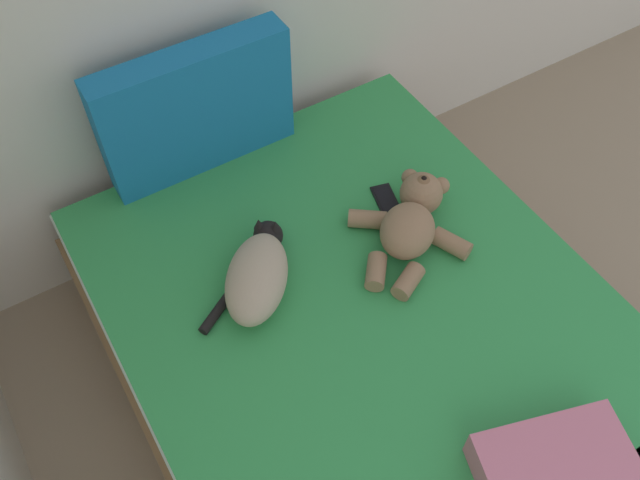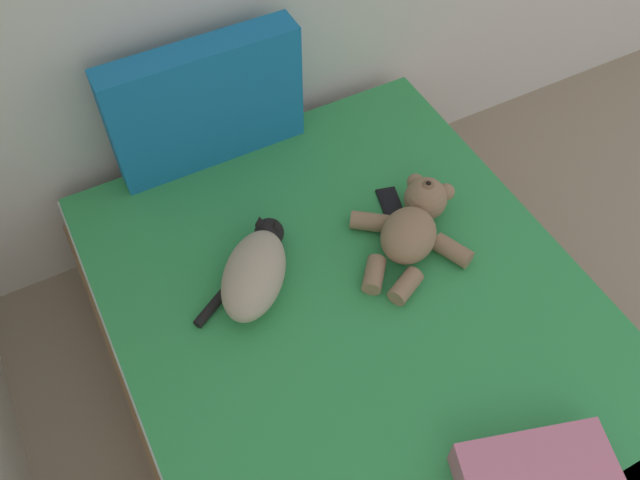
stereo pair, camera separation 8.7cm
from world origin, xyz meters
TOP-DOWN VIEW (x-y plane):
  - bed at (1.16, 2.92)m, footprint 1.51×2.03m
  - patterned_cushion at (1.01, 3.85)m, footprint 0.69×0.12m
  - cat at (0.91, 3.24)m, footprint 0.41×0.39m
  - teddy_bear at (1.45, 3.16)m, footprint 0.47×0.41m
  - cell_phone at (1.47, 3.32)m, footprint 0.11×0.16m
  - throw_pillow at (1.29, 2.29)m, footprint 0.46×0.39m

SIDE VIEW (x-z plane):
  - bed at x=1.16m, z-range 0.00..0.51m
  - cell_phone at x=1.47m, z-range 0.51..0.52m
  - throw_pillow at x=1.29m, z-range 0.51..0.62m
  - teddy_bear at x=1.45m, z-range 0.50..0.66m
  - cat at x=0.91m, z-range 0.51..0.66m
  - patterned_cushion at x=1.01m, z-range 0.51..0.99m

